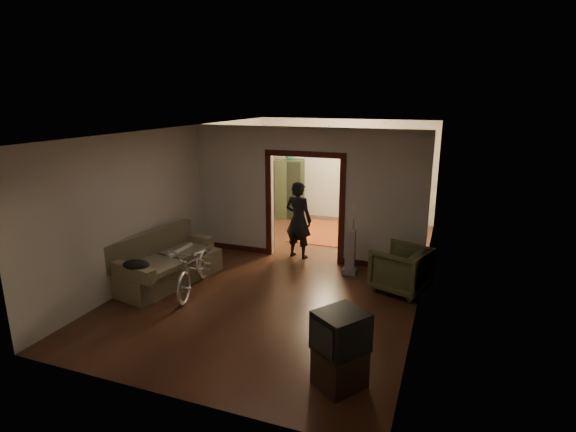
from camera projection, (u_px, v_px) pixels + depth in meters
The scene contains 24 objects.
floor at pixel (293, 269), 9.10m from camera, with size 5.00×8.50×0.01m, color #351B10.
ceiling at pixel (294, 129), 8.38m from camera, with size 5.00×8.50×0.01m, color white.
wall_back at pixel (344, 170), 12.59m from camera, with size 5.00×0.02×2.80m, color beige.
wall_left at pixel (183, 193), 9.58m from camera, with size 0.02×8.50×2.80m, color beige.
wall_right at pixel (427, 214), 7.90m from camera, with size 0.02×8.50×2.80m, color beige.
partition_wall at pixel (305, 195), 9.42m from camera, with size 5.00×0.14×2.80m, color beige.
door_casing at pixel (305, 209), 9.50m from camera, with size 1.74×0.20×2.32m, color #35100C.
far_window at pixel (369, 166), 12.28m from camera, with size 0.98×0.06×1.28m, color black.
chandelier at pixel (329, 141), 10.76m from camera, with size 0.24×0.24×0.24m, color #FFE0A5.
light_switch at pixel (354, 207), 9.04m from camera, with size 0.08×0.01×0.12m, color silver.
sofa at pixel (167, 258), 8.39m from camera, with size 0.93×2.08×0.95m, color brown.
rolled_paper at pixel (180, 251), 8.61m from camera, with size 0.10×0.10×0.77m, color beige.
jacket at pixel (136, 265), 7.50m from camera, with size 0.48×0.36×0.14m, color black.
bicycle at pixel (195, 267), 8.03m from camera, with size 0.60×1.71×0.90m, color silver.
armchair at pixel (401, 269), 8.03m from camera, with size 0.87×0.90×0.82m, color #494C2B.
tv_stand at pixel (340, 368), 5.40m from camera, with size 0.53×0.48×0.48m, color black.
crt_tv at pixel (341, 331), 5.28m from camera, with size 0.56×0.50×0.49m, color black.
vacuum at pixel (350, 252), 8.77m from camera, with size 0.28×0.22×0.90m, color gray.
person at pixel (298, 220), 9.60m from camera, with size 0.61×0.40×1.68m, color black.
oriental_rug at pixel (330, 233), 11.52m from camera, with size 1.63×2.13×0.02m, color maroon.
locker at pixel (290, 189), 12.76m from camera, with size 0.84×0.47×1.68m, color #262F1C.
globe at pixel (290, 150), 12.48m from camera, with size 0.27×0.27×0.27m, color #1E5972.
desk at pixel (374, 212), 12.02m from camera, with size 1.04×0.58×0.77m, color black.
desk_chair at pixel (357, 212), 11.83m from camera, with size 0.40×0.40×0.90m, color black.
Camera 1 is at (2.87, -8.01, 3.41)m, focal length 28.00 mm.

